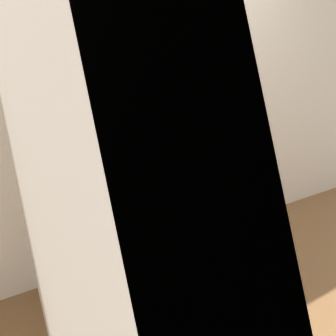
{
  "coord_description": "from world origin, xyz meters",
  "views": [
    {
      "loc": [
        -0.93,
        -1.73,
        1.69
      ],
      "look_at": [
        0.03,
        -0.03,
        0.92
      ],
      "focal_mm": 32.69,
      "sensor_mm": 36.0,
      "label": 1
    }
  ],
  "objects": [
    {
      "name": "book_stack_side",
      "position": [
        0.41,
        0.06,
        0.8
      ],
      "size": [
        0.23,
        0.19,
        0.12
      ],
      "color": "yellow",
      "rests_on": "desk"
    },
    {
      "name": "wall_left",
      "position": [
        -0.88,
        0.0,
        1.3
      ],
      "size": [
        0.05,
        6.0,
        2.6
      ],
      "primitive_type": "cube",
      "color": "beige",
      "rests_on": "ground"
    },
    {
      "name": "wastebasket",
      "position": [
        -0.51,
        -0.41,
        0.16
      ],
      "size": [
        0.27,
        0.27,
        0.31
      ],
      "primitive_type": "cylinder",
      "color": "silver",
      "rests_on": "ground"
    },
    {
      "name": "water_bottle",
      "position": [
        0.58,
        -0.15,
        0.85
      ],
      "size": [
        0.06,
        0.06,
        0.22
      ],
      "primitive_type": "cylinder",
      "color": "#999EA5",
      "rests_on": "desk"
    },
    {
      "name": "keyboard",
      "position": [
        -0.22,
        -0.09,
        0.92
      ],
      "size": [
        0.42,
        0.15,
        0.02
      ],
      "primitive_type": "cube",
      "rotation": [
        0.0,
        0.0,
        -0.02
      ],
      "color": "black",
      "rests_on": "book_stack_keyboard_riser"
    },
    {
      "name": "computer_mouse",
      "position": [
        0.29,
        -0.08,
        0.75
      ],
      "size": [
        0.06,
        0.1,
        0.04
      ],
      "primitive_type": "ellipsoid",
      "color": "#A5A8AD",
      "rests_on": "desk"
    },
    {
      "name": "book_stack_keyboard_riser",
      "position": [
        -0.22,
        -0.08,
        0.82
      ],
      "size": [
        0.24,
        0.2,
        0.17
      ],
      "color": "gray",
      "rests_on": "desk"
    },
    {
      "name": "mug",
      "position": [
        -0.56,
        0.08,
        0.78
      ],
      "size": [
        0.12,
        0.08,
        0.09
      ],
      "color": "#265999",
      "rests_on": "desk"
    },
    {
      "name": "wall_back",
      "position": [
        0.0,
        0.35,
        1.3
      ],
      "size": [
        6.0,
        0.06,
        2.6
      ],
      "color": "silver",
      "rests_on": "ground"
    },
    {
      "name": "desk",
      "position": [
        0.35,
        -0.02,
        0.4
      ],
      "size": [
        1.37,
        0.61,
        0.74
      ],
      "color": "#381E14",
      "rests_on": "ground"
    },
    {
      "name": "book_stack_tall",
      "position": [
        -0.11,
        0.1,
        0.82
      ],
      "size": [
        0.25,
        0.21,
        0.15
      ],
      "color": "#8C338C",
      "rests_on": "desk"
    },
    {
      "name": "cell_phone",
      "position": [
        0.05,
        -0.15,
        0.74
      ],
      "size": [
        0.09,
        0.15,
        0.01
      ],
      "primitive_type": "cube",
      "rotation": [
        0.0,
        0.0,
        0.19
      ],
      "color": "black",
      "rests_on": "desk"
    },
    {
      "name": "ground_plane",
      "position": [
        0.0,
        0.0,
        0.0
      ],
      "size": [
        6.0,
        6.0,
        0.0
      ],
      "primitive_type": "plane",
      "color": "brown"
    },
    {
      "name": "laptop",
      "position": [
        -0.11,
        0.17,
        0.95
      ],
      "size": [
        0.32,
        0.31,
        0.25
      ],
      "color": "gray",
      "rests_on": "book_stack_tall"
    }
  ]
}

